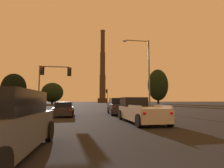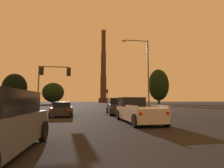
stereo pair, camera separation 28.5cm
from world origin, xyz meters
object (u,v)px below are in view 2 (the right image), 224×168
Objects in this scene: pickup_truck_right_lane_second at (137,111)px; suv_right_lane_front at (117,106)px; sedan_left_lane_front at (62,109)px; street_lamp at (144,68)px; smokestack at (103,74)px; traffic_light_far_right at (107,95)px; traffic_light_overhead_left at (49,77)px.

pickup_truck_right_lane_second is 1.12× the size of suv_right_lane_front.
street_lamp is (10.19, 3.74, 5.35)m from sedan_left_lane_front.
traffic_light_far_right is at bearing -95.07° from smokestack.
traffic_light_overhead_left is (-2.70, 6.67, 4.21)m from sedan_left_lane_front.
traffic_light_far_right reaches higher than sedan_left_lane_front.
suv_right_lane_front is at bearing 89.29° from pickup_truck_right_lane_second.
street_lamp is (0.14, -37.20, 2.38)m from traffic_light_far_right.
pickup_truck_right_lane_second is 124.03m from smokestack.
smokestack is at bearing 83.38° from pickup_truck_right_lane_second.
pickup_truck_right_lane_second is at bearing -47.31° from sedan_left_lane_front.
suv_right_lane_front is at bearing -95.37° from smokestack.
sedan_left_lane_front is 0.74× the size of traffic_light_overhead_left.
traffic_light_overhead_left is at bearing -110.41° from traffic_light_far_right.
street_lamp reaches higher than sedan_left_lane_front.
traffic_light_far_right is (4.13, 39.74, 2.74)m from suv_right_lane_front.
sedan_left_lane_front is at bearing -103.79° from traffic_light_far_right.
pickup_truck_right_lane_second is at bearing -94.87° from traffic_light_far_right.
pickup_truck_right_lane_second is at bearing -112.72° from street_lamp.
traffic_light_overhead_left is (-8.73, 12.86, 4.07)m from pickup_truck_right_lane_second.
traffic_light_far_right is 0.56× the size of street_lamp.
sedan_left_lane_front is 0.08× the size of smokestack.
suv_right_lane_front is 10.95m from traffic_light_overhead_left.
traffic_light_overhead_left is at bearing 149.95° from suv_right_lane_front.
smokestack is (16.66, 115.47, 21.80)m from sedan_left_lane_front.
suv_right_lane_front is at bearing -32.46° from traffic_light_overhead_left.
street_lamp is (4.28, 2.54, 5.12)m from suv_right_lane_front.
traffic_light_far_right is at bearing 74.64° from sedan_left_lane_front.
traffic_light_far_right is 0.10× the size of smokestack.
smokestack is at bearing 79.91° from traffic_light_overhead_left.
smokestack reaches higher than suv_right_lane_front.
traffic_light_overhead_left is at bearing 122.54° from pickup_truck_right_lane_second.
suv_right_lane_front reaches higher than sedan_left_lane_front.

